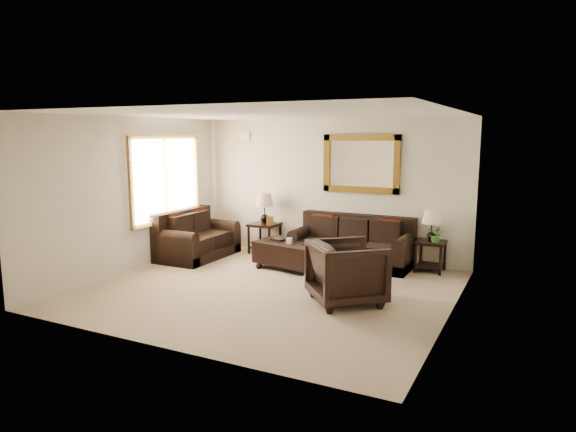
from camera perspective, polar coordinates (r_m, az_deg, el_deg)
The scene contains 11 objects.
room at distance 7.84m, azimuth -2.30°, elevation 1.37°, with size 5.51×5.01×2.71m.
window at distance 10.08m, azimuth -13.38°, elevation 3.99°, with size 0.07×1.96×1.66m.
mirror at distance 9.79m, azimuth 8.10°, elevation 5.77°, with size 1.50×0.06×1.10m.
air_vent at distance 10.87m, azimuth -4.84°, elevation 8.78°, with size 0.25×0.02×0.18m, color #999999.
sofa at distance 9.62m, azimuth 7.14°, elevation -3.44°, with size 2.21×0.95×0.90m.
loveseat at distance 10.27m, azimuth -10.26°, elevation -2.65°, with size 0.97×1.64×0.92m.
end_table_left at distance 10.42m, azimuth -2.63°, elevation 0.22°, with size 0.56×0.56×1.22m.
end_table_right at distance 9.32m, azimuth 15.64°, elevation -1.67°, with size 0.50×0.50×1.10m.
coffee_table at distance 9.22m, azimuth 0.73°, elevation -4.10°, with size 1.54×1.02×0.60m.
armchair at distance 7.40m, azimuth 6.57°, elevation -5.91°, with size 0.96×0.90×0.99m, color black.
potted_plant at distance 9.23m, azimuth 16.18°, elevation -2.16°, with size 0.27×0.30×0.23m, color #2A5D20.
Camera 1 is at (3.75, -6.80, 2.40)m, focal length 32.00 mm.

